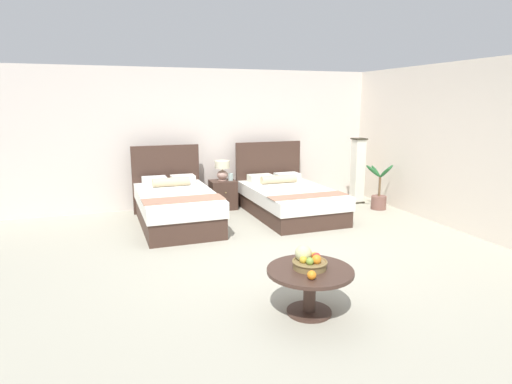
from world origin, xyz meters
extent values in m
cube|color=#A6A390|center=(0.00, 0.00, -0.01)|extent=(10.05, 9.93, 0.02)
cube|color=silver|center=(0.00, 3.17, 1.31)|extent=(10.05, 0.12, 2.61)
cube|color=beige|center=(3.23, 0.40, 1.31)|extent=(0.12, 5.53, 2.61)
cube|color=#412C23|center=(-1.01, 1.81, 0.17)|extent=(1.18, 2.01, 0.33)
cube|color=white|center=(-1.01, 1.81, 0.45)|extent=(1.23, 2.05, 0.24)
cube|color=#412C23|center=(-1.03, 2.83, 0.62)|extent=(1.22, 0.09, 1.23)
cube|color=white|center=(-1.27, 2.53, 0.65)|extent=(0.42, 0.31, 0.14)
cube|color=silver|center=(-0.77, 2.55, 0.65)|extent=(0.42, 0.31, 0.14)
cylinder|color=#CCB78E|center=(-1.02, 2.30, 0.65)|extent=(0.63, 0.17, 0.15)
cube|color=#A5745C|center=(-0.99, 1.20, 0.58)|extent=(1.21, 0.46, 0.01)
cube|color=#412C23|center=(1.01, 1.81, 0.14)|extent=(1.32, 2.10, 0.28)
cube|color=white|center=(1.01, 1.81, 0.39)|extent=(1.36, 2.14, 0.22)
cube|color=#412C23|center=(0.98, 2.87, 0.62)|extent=(1.35, 0.09, 1.23)
cube|color=white|center=(0.71, 2.58, 0.57)|extent=(0.46, 0.31, 0.14)
cube|color=white|center=(1.26, 2.59, 0.57)|extent=(0.46, 0.31, 0.14)
cylinder|color=#CCB78E|center=(0.99, 2.34, 0.57)|extent=(0.70, 0.17, 0.15)
cube|color=#A5745C|center=(1.02, 1.14, 0.51)|extent=(1.33, 0.37, 0.01)
cube|color=#412C23|center=(0.00, 2.71, 0.27)|extent=(0.48, 0.41, 0.55)
sphere|color=tan|center=(0.00, 2.49, 0.35)|extent=(0.02, 0.02, 0.02)
cylinder|color=tan|center=(0.00, 2.73, 0.56)|extent=(0.16, 0.16, 0.02)
ellipsoid|color=tan|center=(0.00, 2.73, 0.65)|extent=(0.21, 0.21, 0.17)
cylinder|color=#99844C|center=(0.00, 2.73, 0.76)|extent=(0.02, 0.02, 0.04)
cylinder|color=beige|center=(0.00, 2.73, 0.85)|extent=(0.28, 0.28, 0.14)
cylinder|color=#ACC6BF|center=(0.14, 2.67, 0.61)|extent=(0.09, 0.09, 0.12)
torus|color=#ACC6BF|center=(0.14, 2.67, 0.67)|extent=(0.09, 0.09, 0.01)
cylinder|color=#412C23|center=(-0.26, -1.57, 0.01)|extent=(0.43, 0.43, 0.02)
cylinder|color=#412C23|center=(-0.26, -1.57, 0.21)|extent=(0.12, 0.12, 0.41)
cylinder|color=#412C23|center=(-0.26, -1.57, 0.43)|extent=(0.82, 0.82, 0.04)
cylinder|color=olive|center=(-0.25, -1.55, 0.48)|extent=(0.32, 0.32, 0.07)
torus|color=olive|center=(-0.25, -1.55, 0.52)|extent=(0.34, 0.34, 0.02)
sphere|color=gold|center=(-0.33, -1.56, 0.55)|extent=(0.07, 0.07, 0.07)
sphere|color=#80A63F|center=(-0.29, -1.62, 0.55)|extent=(0.07, 0.07, 0.07)
sphere|color=orange|center=(-0.21, -1.61, 0.55)|extent=(0.09, 0.09, 0.09)
sphere|color=red|center=(-0.18, -1.55, 0.55)|extent=(0.08, 0.08, 0.08)
sphere|color=gold|center=(-0.22, -1.49, 0.55)|extent=(0.08, 0.08, 0.08)
sphere|color=beige|center=(-0.29, -1.49, 0.58)|extent=(0.16, 0.16, 0.16)
sphere|color=gold|center=(-0.11, -1.38, 0.49)|extent=(0.08, 0.08, 0.08)
sphere|color=orange|center=(-0.35, -1.79, 0.49)|extent=(0.08, 0.08, 0.08)
cube|color=#2E2A1E|center=(2.69, 2.34, 0.01)|extent=(0.25, 0.25, 0.03)
cube|color=white|center=(2.69, 2.34, 0.65)|extent=(0.21, 0.21, 1.24)
cube|color=#2E2A1E|center=(2.69, 2.34, 1.29)|extent=(0.25, 0.25, 0.02)
cylinder|color=brown|center=(2.79, 1.73, 0.13)|extent=(0.28, 0.28, 0.25)
cylinder|color=brown|center=(2.79, 1.73, 0.44)|extent=(0.04, 0.04, 0.37)
ellipsoid|color=#255E2E|center=(2.93, 1.73, 0.72)|extent=(0.32, 0.08, 0.26)
ellipsoid|color=#255E2E|center=(2.78, 1.86, 0.71)|extent=(0.08, 0.30, 0.23)
ellipsoid|color=#255E2E|center=(2.64, 1.73, 0.73)|extent=(0.34, 0.08, 0.28)
ellipsoid|color=#255E2E|center=(2.80, 1.62, 0.72)|extent=(0.09, 0.25, 0.25)
camera|label=1|loc=(-1.98, -5.01, 1.99)|focal=30.09mm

